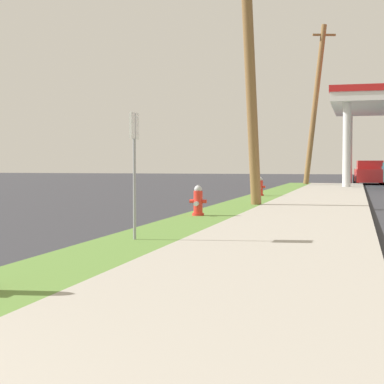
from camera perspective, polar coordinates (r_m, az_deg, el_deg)
name	(u,v)px	position (r m, az deg, el deg)	size (l,w,h in m)	color
fire_hydrant_second	(198,202)	(15.05, 0.56, -0.95)	(0.42, 0.38, 0.74)	red
fire_hydrant_third	(260,187)	(24.41, 6.31, 0.42)	(0.42, 0.37, 0.74)	red
utility_pole_midground	(250,67)	(18.97, 5.37, 11.43)	(0.71, 1.81, 8.17)	olive
utility_pole_background	(315,103)	(38.59, 11.31, 8.04)	(1.88, 0.77, 9.68)	olive
street_sign_post	(134,149)	(10.32, -5.35, 4.00)	(0.05, 0.36, 2.12)	gray
car_red_by_far_pump	(369,173)	(42.81, 16.06, 1.66)	(2.11, 4.57, 1.57)	red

